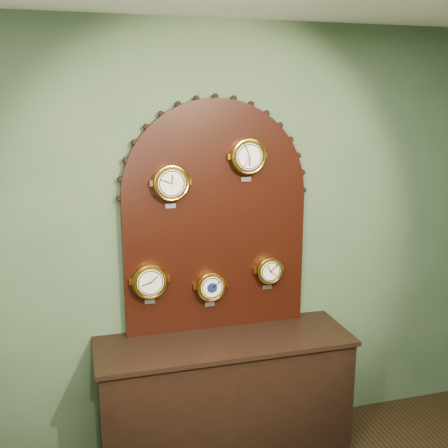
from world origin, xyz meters
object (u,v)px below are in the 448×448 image
object	(u,v)px
arabic_clock	(248,156)
hygrometer	(150,281)
roman_clock	(171,183)
display_board	(216,210)
tide_clock	(269,270)
shop_counter	(225,400)
barometer	(211,286)

from	to	relation	value
arabic_clock	hygrometer	bearing A→B (deg)	180.00
roman_clock	hygrometer	world-z (taller)	roman_clock
display_board	tide_clock	size ratio (longest dim) A/B	6.53
arabic_clock	roman_clock	bearing A→B (deg)	180.00
shop_counter	display_board	xyz separation A→B (m)	(0.00, 0.22, 1.23)
roman_clock	barometer	distance (m)	0.73
display_board	shop_counter	bearing A→B (deg)	-90.00
roman_clock	display_board	bearing A→B (deg)	12.62
shop_counter	tide_clock	world-z (taller)	tide_clock
shop_counter	display_board	distance (m)	1.25
roman_clock	shop_counter	bearing A→B (deg)	-27.30
roman_clock	tide_clock	distance (m)	0.89
hygrometer	roman_clock	bearing A→B (deg)	0.01
display_board	arabic_clock	xyz separation A→B (m)	(0.19, -0.07, 0.35)
shop_counter	tide_clock	xyz separation A→B (m)	(0.35, 0.15, 0.81)
hygrometer	barometer	distance (m)	0.40
roman_clock	tide_clock	bearing A→B (deg)	0.10
shop_counter	display_board	bearing A→B (deg)	90.00
display_board	tide_clock	bearing A→B (deg)	-10.60
display_board	hygrometer	xyz separation A→B (m)	(-0.45, -0.07, -0.42)
shop_counter	roman_clock	distance (m)	1.46
hygrometer	arabic_clock	bearing A→B (deg)	-0.00
display_board	tide_clock	xyz separation A→B (m)	(0.35, -0.07, -0.41)
arabic_clock	barometer	xyz separation A→B (m)	(-0.24, 0.00, -0.84)
roman_clock	hygrometer	size ratio (longest dim) A/B	1.00
display_board	barometer	xyz separation A→B (m)	(-0.05, -0.07, -0.49)
barometer	tide_clock	world-z (taller)	tide_clock
shop_counter	arabic_clock	bearing A→B (deg)	38.61
hygrometer	barometer	bearing A→B (deg)	0.09
hygrometer	tide_clock	bearing A→B (deg)	0.08
display_board	arabic_clock	size ratio (longest dim) A/B	5.51
shop_counter	hygrometer	bearing A→B (deg)	160.99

